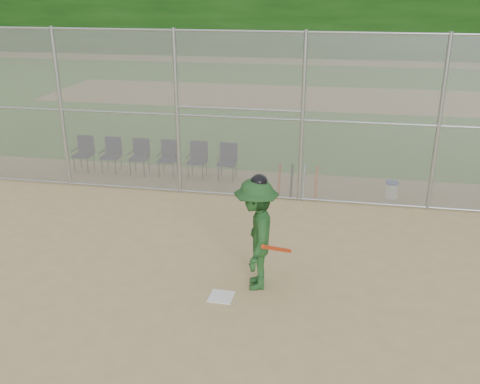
% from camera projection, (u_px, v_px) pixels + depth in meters
% --- Properties ---
extents(ground, '(100.00, 100.00, 0.00)m').
position_uv_depth(ground, '(212.00, 311.00, 8.60)').
color(ground, tan).
rests_on(ground, ground).
extents(grass_strip, '(100.00, 100.00, 0.00)m').
position_uv_depth(grass_strip, '(300.00, 97.00, 25.11)').
color(grass_strip, '#346D20').
rests_on(grass_strip, ground).
extents(dirt_patch_far, '(24.00, 24.00, 0.00)m').
position_uv_depth(dirt_patch_far, '(300.00, 97.00, 25.11)').
color(dirt_patch_far, tan).
rests_on(dirt_patch_far, ground).
extents(backstop_fence, '(16.09, 0.09, 4.00)m').
position_uv_depth(backstop_fence, '(260.00, 115.00, 12.44)').
color(backstop_fence, gray).
rests_on(backstop_fence, ground).
extents(home_plate, '(0.41, 0.41, 0.02)m').
position_uv_depth(home_plate, '(221.00, 297.00, 8.97)').
color(home_plate, silver).
rests_on(home_plate, ground).
extents(batter_at_plate, '(1.07, 1.44, 2.05)m').
position_uv_depth(batter_at_plate, '(256.00, 234.00, 8.97)').
color(batter_at_plate, '#1C471D').
rests_on(batter_at_plate, ground).
extents(water_cooler, '(0.32, 0.32, 0.41)m').
position_uv_depth(water_cooler, '(391.00, 189.00, 13.14)').
color(water_cooler, white).
rests_on(water_cooler, ground).
extents(spare_bats, '(0.96, 0.36, 0.84)m').
position_uv_depth(spare_bats, '(298.00, 182.00, 13.06)').
color(spare_bats, '#D84C14').
rests_on(spare_bats, ground).
extents(chair_0, '(0.54, 0.52, 0.96)m').
position_uv_depth(chair_0, '(83.00, 154.00, 14.98)').
color(chair_0, '#0E1034').
rests_on(chair_0, ground).
extents(chair_1, '(0.54, 0.52, 0.96)m').
position_uv_depth(chair_1, '(111.00, 156.00, 14.84)').
color(chair_1, '#0E1034').
rests_on(chair_1, ground).
extents(chair_2, '(0.54, 0.52, 0.96)m').
position_uv_depth(chair_2, '(139.00, 157.00, 14.70)').
color(chair_2, '#0E1034').
rests_on(chair_2, ground).
extents(chair_3, '(0.54, 0.52, 0.96)m').
position_uv_depth(chair_3, '(168.00, 159.00, 14.56)').
color(chair_3, '#0E1034').
rests_on(chair_3, ground).
extents(chair_4, '(0.54, 0.52, 0.96)m').
position_uv_depth(chair_4, '(197.00, 161.00, 14.42)').
color(chair_4, '#0E1034').
rests_on(chair_4, ground).
extents(chair_5, '(0.54, 0.52, 0.96)m').
position_uv_depth(chair_5, '(227.00, 162.00, 14.28)').
color(chair_5, '#0E1034').
rests_on(chair_5, ground).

